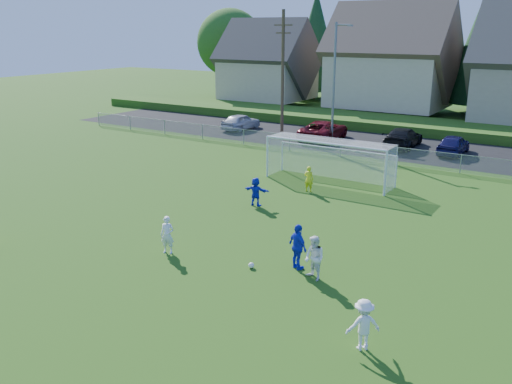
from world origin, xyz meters
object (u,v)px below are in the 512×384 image
goalkeeper (309,179)px  car_d (403,138)px  player_white_b (314,258)px  player_blue_a (298,247)px  player_blue_b (256,192)px  car_a (241,122)px  car_e (453,144)px  car_c (324,130)px  player_white_c (363,325)px  soccer_ball (251,265)px  player_white_a (167,235)px  soccer_goal (331,154)px

goalkeeper → car_d: bearing=-98.9°
player_white_b → player_blue_a: (-0.91, 0.46, 0.06)m
player_blue_a → player_white_b: bearing=-179.4°
player_blue_b → car_a: player_blue_b is taller
car_d → car_e: car_d is taller
player_white_b → car_c: (-10.68, 23.04, -0.04)m
player_white_c → player_blue_b: player_white_c is taller
soccer_ball → player_blue_b: bearing=121.2°
goalkeeper → car_d: size_ratio=0.28×
player_blue_b → car_d: 17.73m
player_white_a → car_d: 24.63m
car_d → soccer_goal: (-0.58, -11.51, 0.90)m
player_blue_b → car_c: size_ratio=0.26×
car_c → player_blue_b: bearing=101.4°
car_c → soccer_goal: soccer_goal is taller
car_a → car_e: (18.10, 0.01, -0.00)m
player_white_a → car_a: 27.40m
player_white_a → player_blue_a: bearing=-1.9°
player_blue_b → car_a: bearing=-58.4°
player_white_b → player_white_c: 4.47m
car_c → car_d: 6.29m
car_a → soccer_goal: soccer_goal is taller
player_white_a → car_e: bearing=59.7°
player_white_a → player_white_c: player_white_a is taller
player_blue_a → player_white_c: bearing=165.2°
goalkeeper → car_e: size_ratio=0.35×
player_blue_b → soccer_goal: bearing=-105.8°
player_white_b → car_e: player_white_b is taller
soccer_ball → goalkeeper: 10.33m
player_white_a → soccer_ball: bearing=-8.9°
player_white_a → goalkeeper: (0.86, 10.52, -0.04)m
player_blue_b → car_d: car_d is taller
goalkeeper → car_d: 14.07m
player_white_b → car_d: 24.01m
car_c → car_a: bearing=-4.5°
player_white_b → soccer_ball: bearing=-146.0°
player_white_c → car_c: (-13.78, 26.25, 0.01)m
player_white_b → car_d: player_white_b is taller
soccer_ball → car_a: size_ratio=0.05×
player_blue_b → goalkeeper: (1.15, 3.57, -0.01)m
soccer_ball → car_c: car_c is taller
car_c → car_e: bearing=178.0°
soccer_ball → car_a: bearing=124.7°
car_a → car_d: car_d is taller
player_blue_b → car_e: player_blue_b is taller
car_c → soccer_goal: bearing=114.3°
player_white_c → car_a: 34.32m
car_e → car_c: bearing=0.6°
goalkeeper → soccer_goal: size_ratio=0.19×
player_white_c → soccer_goal: size_ratio=0.20×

